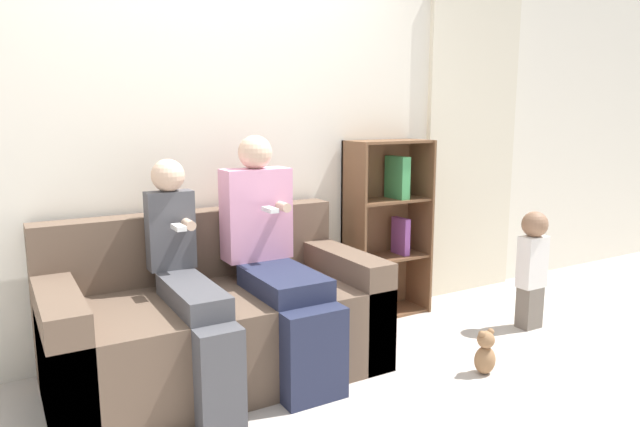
% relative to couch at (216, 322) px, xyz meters
% --- Properties ---
extents(ground_plane, '(14.00, 14.00, 0.00)m').
position_rel_couch_xyz_m(ground_plane, '(0.19, -0.53, -0.29)').
color(ground_plane, '#BCB2A8').
extents(back_wall, '(10.00, 0.06, 2.55)m').
position_rel_couch_xyz_m(back_wall, '(0.19, 0.49, 0.98)').
color(back_wall, silver).
rests_on(back_wall, ground_plane).
extents(curtain_panel, '(0.88, 0.04, 2.30)m').
position_rel_couch_xyz_m(curtain_panel, '(2.26, 0.44, 0.86)').
color(curtain_panel, beige).
rests_on(curtain_panel, ground_plane).
extents(couch, '(1.72, 0.88, 0.85)m').
position_rel_couch_xyz_m(couch, '(0.00, 0.00, 0.00)').
color(couch, brown).
rests_on(couch, ground_plane).
extents(adult_seated, '(0.38, 0.82, 1.28)m').
position_rel_couch_xyz_m(adult_seated, '(0.31, -0.10, 0.36)').
color(adult_seated, '#232842').
rests_on(adult_seated, ground_plane).
extents(child_seated, '(0.25, 0.85, 1.17)m').
position_rel_couch_xyz_m(child_seated, '(-0.18, -0.13, 0.29)').
color(child_seated, '#47474C').
rests_on(child_seated, ground_plane).
extents(toddler_standing, '(0.18, 0.17, 0.78)m').
position_rel_couch_xyz_m(toddler_standing, '(2.02, -0.39, 0.14)').
color(toddler_standing, '#70665B').
rests_on(toddler_standing, ground_plane).
extents(bookshelf, '(0.59, 0.29, 1.22)m').
position_rel_couch_xyz_m(bookshelf, '(1.37, 0.34, 0.29)').
color(bookshelf, brown).
rests_on(bookshelf, ground_plane).
extents(teddy_bear, '(0.12, 0.10, 0.25)m').
position_rel_couch_xyz_m(teddy_bear, '(1.26, -0.74, -0.18)').
color(teddy_bear, '#936B47').
rests_on(teddy_bear, ground_plane).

